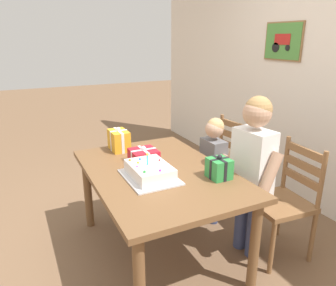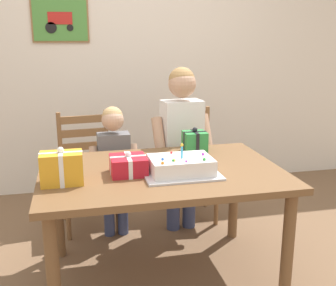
{
  "view_description": "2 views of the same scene",
  "coord_description": "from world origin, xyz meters",
  "px_view_note": "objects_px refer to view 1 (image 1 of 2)",
  "views": [
    {
      "loc": [
        2.02,
        -0.91,
        1.68
      ],
      "look_at": [
        -0.0,
        0.08,
        0.93
      ],
      "focal_mm": 34.08,
      "sensor_mm": 36.0,
      "label": 1
    },
    {
      "loc": [
        -0.49,
        -2.34,
        1.52
      ],
      "look_at": [
        0.06,
        0.08,
        0.87
      ],
      "focal_mm": 44.4,
      "sensor_mm": 36.0,
      "label": 2
    }
  ],
  "objects_px": {
    "gift_box_corner_small": "(119,140)",
    "chair_left": "(221,164)",
    "birthday_cake": "(150,172)",
    "gift_box_red_large": "(219,168)",
    "chair_right": "(284,200)",
    "child_younger": "(213,161)",
    "dining_table": "(158,181)",
    "child_older": "(253,162)",
    "gift_box_beside_cake": "(144,156)"
  },
  "relations": [
    {
      "from": "chair_left",
      "to": "gift_box_corner_small",
      "type": "bearing_deg",
      "value": -99.03
    },
    {
      "from": "gift_box_red_large",
      "to": "chair_right",
      "type": "height_order",
      "value": "chair_right"
    },
    {
      "from": "gift_box_corner_small",
      "to": "child_older",
      "type": "xyz_separation_m",
      "value": [
        0.88,
        0.76,
        -0.03
      ]
    },
    {
      "from": "gift_box_beside_cake",
      "to": "child_older",
      "type": "height_order",
      "value": "child_older"
    },
    {
      "from": "dining_table",
      "to": "chair_right",
      "type": "xyz_separation_m",
      "value": [
        0.42,
        0.89,
        -0.17
      ]
    },
    {
      "from": "chair_left",
      "to": "chair_right",
      "type": "relative_size",
      "value": 1.0
    },
    {
      "from": "gift_box_red_large",
      "to": "chair_left",
      "type": "relative_size",
      "value": 0.19
    },
    {
      "from": "gift_box_beside_cake",
      "to": "child_younger",
      "type": "bearing_deg",
      "value": 91.76
    },
    {
      "from": "birthday_cake",
      "to": "chair_right",
      "type": "bearing_deg",
      "value": 71.72
    },
    {
      "from": "chair_left",
      "to": "birthday_cake",
      "type": "bearing_deg",
      "value": -62.75
    },
    {
      "from": "chair_left",
      "to": "child_younger",
      "type": "distance_m",
      "value": 0.34
    },
    {
      "from": "gift_box_beside_cake",
      "to": "child_younger",
      "type": "height_order",
      "value": "child_younger"
    },
    {
      "from": "birthday_cake",
      "to": "gift_box_corner_small",
      "type": "xyz_separation_m",
      "value": [
        -0.67,
        -0.01,
        0.04
      ]
    },
    {
      "from": "gift_box_corner_small",
      "to": "gift_box_red_large",
      "type": "bearing_deg",
      "value": 26.98
    },
    {
      "from": "chair_right",
      "to": "gift_box_corner_small",
      "type": "bearing_deg",
      "value": -134.92
    },
    {
      "from": "gift_box_corner_small",
      "to": "chair_right",
      "type": "height_order",
      "value": "gift_box_corner_small"
    },
    {
      "from": "gift_box_beside_cake",
      "to": "child_older",
      "type": "bearing_deg",
      "value": 53.56
    },
    {
      "from": "gift_box_corner_small",
      "to": "gift_box_beside_cake",
      "type": "bearing_deg",
      "value": 12.59
    },
    {
      "from": "gift_box_red_large",
      "to": "chair_right",
      "type": "bearing_deg",
      "value": 78.35
    },
    {
      "from": "birthday_cake",
      "to": "gift_box_red_large",
      "type": "xyz_separation_m",
      "value": [
        0.22,
        0.44,
        0.02
      ]
    },
    {
      "from": "birthday_cake",
      "to": "child_older",
      "type": "distance_m",
      "value": 0.78
    },
    {
      "from": "gift_box_corner_small",
      "to": "chair_left",
      "type": "xyz_separation_m",
      "value": [
        0.16,
        1.0,
        -0.35
      ]
    },
    {
      "from": "chair_right",
      "to": "child_younger",
      "type": "relative_size",
      "value": 0.91
    },
    {
      "from": "child_younger",
      "to": "gift_box_beside_cake",
      "type": "bearing_deg",
      "value": -88.24
    },
    {
      "from": "gift_box_corner_small",
      "to": "chair_right",
      "type": "distance_m",
      "value": 1.46
    },
    {
      "from": "birthday_cake",
      "to": "chair_right",
      "type": "height_order",
      "value": "chair_right"
    },
    {
      "from": "child_older",
      "to": "child_younger",
      "type": "bearing_deg",
      "value": 179.93
    },
    {
      "from": "birthday_cake",
      "to": "gift_box_beside_cake",
      "type": "bearing_deg",
      "value": 165.8
    },
    {
      "from": "dining_table",
      "to": "chair_left",
      "type": "relative_size",
      "value": 1.58
    },
    {
      "from": "gift_box_beside_cake",
      "to": "child_younger",
      "type": "xyz_separation_m",
      "value": [
        -0.02,
        0.68,
        -0.16
      ]
    },
    {
      "from": "gift_box_beside_cake",
      "to": "gift_box_corner_small",
      "type": "relative_size",
      "value": 0.92
    },
    {
      "from": "child_younger",
      "to": "dining_table",
      "type": "bearing_deg",
      "value": -70.71
    },
    {
      "from": "dining_table",
      "to": "gift_box_red_large",
      "type": "bearing_deg",
      "value": 47.51
    },
    {
      "from": "chair_left",
      "to": "child_older",
      "type": "bearing_deg",
      "value": -18.5
    },
    {
      "from": "birthday_cake",
      "to": "child_older",
      "type": "xyz_separation_m",
      "value": [
        0.2,
        0.76,
        0.01
      ]
    },
    {
      "from": "dining_table",
      "to": "child_older",
      "type": "height_order",
      "value": "child_older"
    },
    {
      "from": "birthday_cake",
      "to": "gift_box_beside_cake",
      "type": "relative_size",
      "value": 2.07
    },
    {
      "from": "child_older",
      "to": "gift_box_red_large",
      "type": "bearing_deg",
      "value": -88.12
    },
    {
      "from": "child_older",
      "to": "child_younger",
      "type": "relative_size",
      "value": 1.27
    },
    {
      "from": "birthday_cake",
      "to": "chair_left",
      "type": "height_order",
      "value": "chair_left"
    },
    {
      "from": "gift_box_red_large",
      "to": "dining_table",
      "type": "bearing_deg",
      "value": -132.49
    },
    {
      "from": "gift_box_red_large",
      "to": "gift_box_beside_cake",
      "type": "relative_size",
      "value": 0.84
    },
    {
      "from": "gift_box_beside_cake",
      "to": "dining_table",
      "type": "bearing_deg",
      "value": 9.2
    },
    {
      "from": "dining_table",
      "to": "birthday_cake",
      "type": "height_order",
      "value": "birthday_cake"
    },
    {
      "from": "dining_table",
      "to": "birthday_cake",
      "type": "distance_m",
      "value": 0.2
    },
    {
      "from": "child_younger",
      "to": "child_older",
      "type": "bearing_deg",
      "value": -0.07
    },
    {
      "from": "dining_table",
      "to": "chair_right",
      "type": "distance_m",
      "value": 1.0
    },
    {
      "from": "birthday_cake",
      "to": "gift_box_red_large",
      "type": "bearing_deg",
      "value": 64.13
    },
    {
      "from": "gift_box_red_large",
      "to": "child_younger",
      "type": "bearing_deg",
      "value": 149.62
    },
    {
      "from": "birthday_cake",
      "to": "gift_box_red_large",
      "type": "distance_m",
      "value": 0.49
    }
  ]
}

